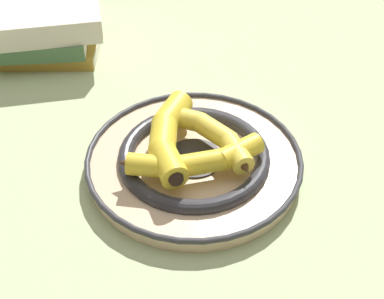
{
  "coord_description": "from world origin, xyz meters",
  "views": [
    {
      "loc": [
        0.43,
        0.33,
        0.54
      ],
      "look_at": [
        0.0,
        -0.03,
        0.04
      ],
      "focal_mm": 50.0,
      "sensor_mm": 36.0,
      "label": 1
    }
  ],
  "objects": [
    {
      "name": "decorative_bowl",
      "position": [
        0.0,
        -0.03,
        0.02
      ],
      "size": [
        0.31,
        0.31,
        0.04
      ],
      "color": "beige",
      "rests_on": "ground_plane"
    },
    {
      "name": "book_stack",
      "position": [
        -0.06,
        -0.45,
        0.05
      ],
      "size": [
        0.25,
        0.24,
        0.1
      ],
      "rotation": [
        0.0,
        0.0,
        2.35
      ],
      "color": "#B28933",
      "rests_on": "ground_plane"
    },
    {
      "name": "banana_c",
      "position": [
        0.01,
        -0.07,
        0.05
      ],
      "size": [
        0.17,
        0.13,
        0.04
      ],
      "rotation": [
        0.0,
        0.0,
        6.96
      ],
      "color": "yellow",
      "rests_on": "decorative_bowl"
    },
    {
      "name": "ground_plane",
      "position": [
        0.0,
        0.0,
        0.0
      ],
      "size": [
        2.8,
        2.8,
        0.0
      ],
      "primitive_type": "plane",
      "color": "#B2C693"
    },
    {
      "name": "banana_a",
      "position": [
        0.03,
        -0.01,
        0.05
      ],
      "size": [
        0.17,
        0.14,
        0.03
      ],
      "rotation": [
        0.0,
        0.0,
        2.52
      ],
      "color": "yellow",
      "rests_on": "decorative_bowl"
    },
    {
      "name": "banana_b",
      "position": [
        -0.03,
        -0.02,
        0.05
      ],
      "size": [
        0.06,
        0.18,
        0.03
      ],
      "rotation": [
        0.0,
        0.0,
        4.63
      ],
      "color": "yellow",
      "rests_on": "decorative_bowl"
    }
  ]
}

